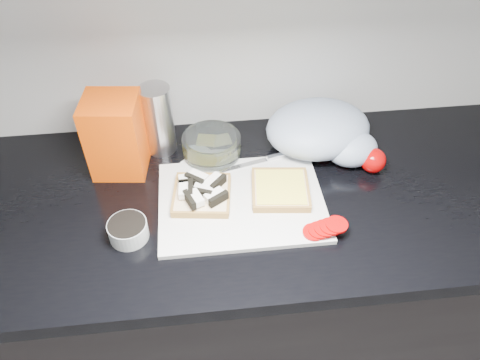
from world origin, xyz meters
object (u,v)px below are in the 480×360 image
(cutting_board, at_px, (241,201))
(glass_bowl, at_px, (212,147))
(bread_bag, at_px, (116,136))
(steel_canister, at_px, (158,120))

(cutting_board, height_order, glass_bowl, glass_bowl)
(glass_bowl, relative_size, bread_bag, 0.75)
(glass_bowl, height_order, bread_bag, bread_bag)
(cutting_board, relative_size, steel_canister, 2.06)
(cutting_board, bearing_deg, glass_bowl, 108.16)
(bread_bag, bearing_deg, glass_bowl, 9.84)
(bread_bag, bearing_deg, steel_canister, 38.15)
(cutting_board, distance_m, bread_bag, 0.35)
(glass_bowl, distance_m, steel_canister, 0.16)
(cutting_board, distance_m, glass_bowl, 0.19)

